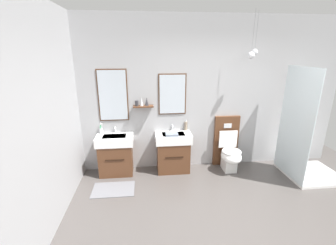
{
  "coord_description": "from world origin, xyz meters",
  "views": [
    {
      "loc": [
        -1.21,
        -2.12,
        2.18
      ],
      "look_at": [
        -0.81,
        1.68,
        0.99
      ],
      "focal_mm": 24.51,
      "sensor_mm": 36.0,
      "label": 1
    }
  ],
  "objects_px": {
    "vanity_sink_right": "(173,151)",
    "toilet": "(228,150)",
    "vanity_sink_left": "(116,154)",
    "soap_dispenser": "(186,126)",
    "folded_hand_towel": "(172,134)",
    "toothbrush_cup": "(101,130)",
    "shower_tray": "(305,155)"
  },
  "relations": [
    {
      "from": "soap_dispenser",
      "to": "folded_hand_towel",
      "type": "height_order",
      "value": "soap_dispenser"
    },
    {
      "from": "toothbrush_cup",
      "to": "soap_dispenser",
      "type": "distance_m",
      "value": 1.56
    },
    {
      "from": "vanity_sink_right",
      "to": "toilet",
      "type": "relative_size",
      "value": 0.74
    },
    {
      "from": "toilet",
      "to": "shower_tray",
      "type": "relative_size",
      "value": 0.51
    },
    {
      "from": "toilet",
      "to": "shower_tray",
      "type": "xyz_separation_m",
      "value": [
        1.25,
        -0.43,
        0.03
      ]
    },
    {
      "from": "vanity_sink_right",
      "to": "toothbrush_cup",
      "type": "bearing_deg",
      "value": 174.24
    },
    {
      "from": "vanity_sink_right",
      "to": "toilet",
      "type": "distance_m",
      "value": 1.06
    },
    {
      "from": "folded_hand_towel",
      "to": "vanity_sink_right",
      "type": "bearing_deg",
      "value": 70.17
    },
    {
      "from": "vanity_sink_left",
      "to": "vanity_sink_right",
      "type": "xyz_separation_m",
      "value": [
        1.05,
        0.0,
        0.0
      ]
    },
    {
      "from": "folded_hand_towel",
      "to": "soap_dispenser",
      "type": "bearing_deg",
      "value": 40.39
    },
    {
      "from": "vanity_sink_right",
      "to": "folded_hand_towel",
      "type": "relative_size",
      "value": 3.38
    },
    {
      "from": "vanity_sink_right",
      "to": "toilet",
      "type": "xyz_separation_m",
      "value": [
        1.06,
        -0.03,
        -0.01
      ]
    },
    {
      "from": "toilet",
      "to": "soap_dispenser",
      "type": "bearing_deg",
      "value": 167.99
    },
    {
      "from": "vanity_sink_left",
      "to": "soap_dispenser",
      "type": "height_order",
      "value": "soap_dispenser"
    },
    {
      "from": "vanity_sink_right",
      "to": "soap_dispenser",
      "type": "relative_size",
      "value": 3.63
    },
    {
      "from": "soap_dispenser",
      "to": "folded_hand_towel",
      "type": "distance_m",
      "value": 0.4
    },
    {
      "from": "vanity_sink_left",
      "to": "toothbrush_cup",
      "type": "distance_m",
      "value": 0.5
    },
    {
      "from": "vanity_sink_left",
      "to": "soap_dispenser",
      "type": "distance_m",
      "value": 1.39
    },
    {
      "from": "folded_hand_towel",
      "to": "shower_tray",
      "type": "height_order",
      "value": "shower_tray"
    },
    {
      "from": "soap_dispenser",
      "to": "shower_tray",
      "type": "xyz_separation_m",
      "value": [
        2.06,
        -0.6,
        -0.42
      ]
    },
    {
      "from": "vanity_sink_left",
      "to": "soap_dispenser",
      "type": "xyz_separation_m",
      "value": [
        1.31,
        0.14,
        0.44
      ]
    },
    {
      "from": "vanity_sink_left",
      "to": "toilet",
      "type": "height_order",
      "value": "toilet"
    },
    {
      "from": "vanity_sink_left",
      "to": "shower_tray",
      "type": "xyz_separation_m",
      "value": [
        3.37,
        -0.46,
        0.02
      ]
    },
    {
      "from": "soap_dispenser",
      "to": "vanity_sink_right",
      "type": "bearing_deg",
      "value": -151.11
    },
    {
      "from": "toilet",
      "to": "folded_hand_towel",
      "type": "distance_m",
      "value": 1.17
    },
    {
      "from": "vanity_sink_left",
      "to": "toothbrush_cup",
      "type": "xyz_separation_m",
      "value": [
        -0.25,
        0.13,
        0.42
      ]
    },
    {
      "from": "toilet",
      "to": "toothbrush_cup",
      "type": "bearing_deg",
      "value": 176.12
    },
    {
      "from": "soap_dispenser",
      "to": "shower_tray",
      "type": "distance_m",
      "value": 2.18
    },
    {
      "from": "toothbrush_cup",
      "to": "soap_dispenser",
      "type": "height_order",
      "value": "toothbrush_cup"
    },
    {
      "from": "toothbrush_cup",
      "to": "shower_tray",
      "type": "height_order",
      "value": "shower_tray"
    },
    {
      "from": "vanity_sink_right",
      "to": "toothbrush_cup",
      "type": "distance_m",
      "value": 1.37
    },
    {
      "from": "vanity_sink_right",
      "to": "folded_hand_towel",
      "type": "xyz_separation_m",
      "value": [
        -0.04,
        -0.11,
        0.38
      ]
    }
  ]
}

